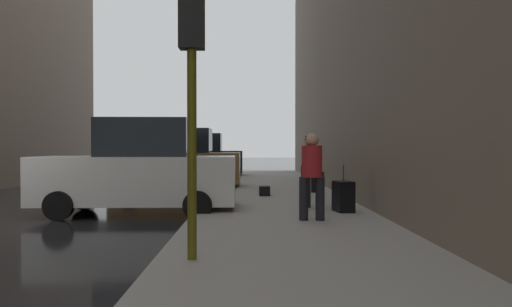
# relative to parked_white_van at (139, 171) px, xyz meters

# --- Properties ---
(sidewalk) EXTENTS (4.00, 40.00, 0.15)m
(sidewalk) POSITION_rel_parked_white_van_xyz_m (3.35, -1.99, -0.96)
(sidewalk) COLOR gray
(sidewalk) RESTS_ON ground_plane
(parked_white_van) EXTENTS (4.63, 2.13, 2.25)m
(parked_white_van) POSITION_rel_parked_white_van_xyz_m (0.00, 0.00, 0.00)
(parked_white_van) COLOR silver
(parked_white_van) RESTS_ON ground_plane
(parked_bronze_suv) EXTENTS (4.61, 2.08, 2.25)m
(parked_bronze_suv) POSITION_rel_parked_white_van_xyz_m (0.00, 6.47, 0.00)
(parked_bronze_suv) COLOR brown
(parked_bronze_suv) RESTS_ON ground_plane
(parked_black_suv) EXTENTS (4.61, 2.08, 2.25)m
(parked_black_suv) POSITION_rel_parked_white_van_xyz_m (0.00, 13.47, 0.00)
(parked_black_suv) COLOR black
(parked_black_suv) RESTS_ON ground_plane
(fire_hydrant) EXTENTS (0.42, 0.22, 0.70)m
(fire_hydrant) POSITION_rel_parked_white_van_xyz_m (1.80, 3.63, -0.54)
(fire_hydrant) COLOR red
(fire_hydrant) RESTS_ON sidewalk
(traffic_light) EXTENTS (0.32, 0.32, 3.60)m
(traffic_light) POSITION_rel_parked_white_van_xyz_m (1.85, -5.33, 1.73)
(traffic_light) COLOR #514C0F
(traffic_light) RESTS_ON sidewalk
(pedestrian_in_tan_coat) EXTENTS (0.50, 0.40, 1.71)m
(pedestrian_in_tan_coat) POSITION_rel_parked_white_van_xyz_m (4.13, 0.08, 0.07)
(pedestrian_in_tan_coat) COLOR black
(pedestrian_in_tan_coat) RESTS_ON sidewalk
(pedestrian_in_red_jacket) EXTENTS (0.51, 0.42, 1.71)m
(pedestrian_in_red_jacket) POSITION_rel_parked_white_van_xyz_m (3.82, -1.98, 0.07)
(pedestrian_in_red_jacket) COLOR black
(pedestrian_in_red_jacket) RESTS_ON sidewalk
(pedestrian_with_fedora) EXTENTS (0.52, 0.44, 1.78)m
(pedestrian_with_fedora) POSITION_rel_parked_white_van_xyz_m (4.48, 3.93, 0.10)
(pedestrian_with_fedora) COLOR black
(pedestrian_with_fedora) RESTS_ON sidewalk
(rolling_suitcase) EXTENTS (0.44, 0.61, 1.04)m
(rolling_suitcase) POSITION_rel_parked_white_van_xyz_m (4.69, -0.69, -0.54)
(rolling_suitcase) COLOR black
(rolling_suitcase) RESTS_ON sidewalk
(duffel_bag) EXTENTS (0.32, 0.44, 0.28)m
(duffel_bag) POSITION_rel_parked_white_van_xyz_m (3.05, 2.97, -0.74)
(duffel_bag) COLOR black
(duffel_bag) RESTS_ON sidewalk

